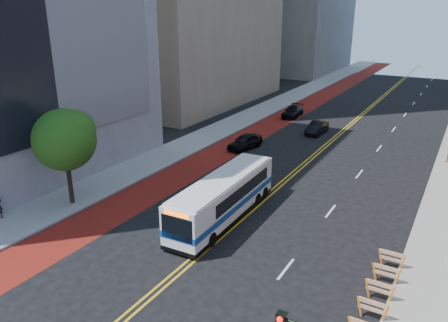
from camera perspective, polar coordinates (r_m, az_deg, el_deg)
name	(u,v)px	position (r m, az deg, el deg)	size (l,w,h in m)	color
ground	(142,303)	(21.94, -10.64, -17.78)	(160.00, 160.00, 0.00)	black
sidewalk_left	(230,125)	(50.81, 0.75, 4.67)	(4.00, 140.00, 0.15)	gray
bus_lane_paint	(260,131)	(49.12, 4.74, 3.99)	(3.60, 140.00, 0.01)	maroon
center_line_inner	(329,141)	(46.47, 13.60, 2.58)	(0.14, 140.00, 0.01)	gold
center_line_outer	(333,141)	(46.38, 14.03, 2.51)	(0.14, 140.00, 0.01)	gold
lane_dashes	(394,129)	(53.05, 21.29, 3.88)	(0.14, 98.20, 0.01)	silver
construction_barriers	(369,317)	(20.71, 18.35, -18.80)	(1.42, 10.91, 1.00)	orange
street_tree	(65,137)	(31.00, -20.03, 2.90)	(4.20, 4.20, 6.70)	black
transit_bus	(224,197)	(28.35, 0.01, -4.70)	(2.57, 10.66, 2.92)	silver
car_a	(245,142)	(42.57, 2.76, 2.55)	(1.67, 4.16, 1.42)	black
car_b	(317,128)	(48.69, 12.04, 4.28)	(1.40, 4.03, 1.33)	black
car_c	(293,112)	(55.70, 8.96, 6.40)	(1.85, 4.56, 1.32)	black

